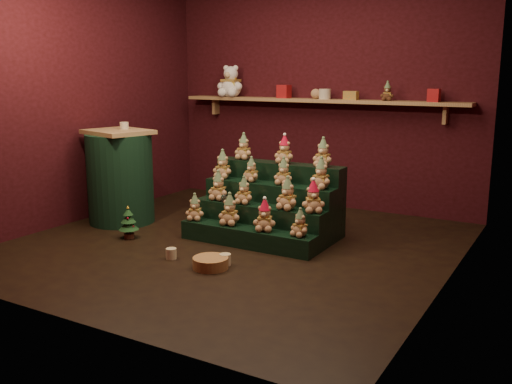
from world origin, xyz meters
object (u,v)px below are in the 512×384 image
Objects in this scene: mug_left at (171,254)px; brown_bear at (387,91)px; wicker_basket at (211,263)px; white_bear at (231,77)px; snow_globe_a at (224,198)px; mug_right at (225,260)px; riser_tier_front at (247,237)px; mini_christmas_tree at (129,222)px; snow_globe_c at (287,206)px; side_table at (120,177)px; snow_globe_b at (265,203)px.

brown_bear reaches higher than mug_left.
white_bear reaches higher than wicker_basket.
brown_bear reaches higher than wicker_basket.
mug_left is (-0.02, -0.82, -0.35)m from snow_globe_a.
snow_globe_a is 0.94m from mug_right.
mini_christmas_tree reaches higher than riser_tier_front.
mug_left is 0.45m from wicker_basket.
riser_tier_front reaches higher than wicker_basket.
wicker_basket is (0.42, -0.85, -0.35)m from snow_globe_a.
mini_christmas_tree is 2.60m from white_bear.
snow_globe_c is 0.93× the size of mug_left.
side_table reaches higher than snow_globe_a.
snow_globe_b reaches higher than mini_christmas_tree.
brown_bear reaches higher than riser_tier_front.
snow_globe_b is at bearing 86.29° from wicker_basket.
wicker_basket is at bearing -116.22° from mug_right.
riser_tier_front is 0.49m from snow_globe_c.
riser_tier_front is 1.37× the size of side_table.
brown_bear is (0.40, 1.65, 1.02)m from snow_globe_c.
snow_globe_b is 0.80m from mug_right.
snow_globe_c is 0.43× the size of brown_bear.
brown_bear is (0.74, 1.81, 1.33)m from riser_tier_front.
snow_globe_c reaches higher than mug_left.
snow_globe_b is 0.23m from snow_globe_c.
riser_tier_front is at bearing -56.00° from white_bear.
snow_globe_b is 0.24× the size of mini_christmas_tree.
snow_globe_c is at bearing -114.11° from brown_bear.
side_table is 2.06m from white_bear.
white_bear is (-1.33, 1.81, 1.48)m from riser_tier_front.
mug_left is 0.52m from mug_right.
mug_left is at bearing -71.44° from white_bear.
mug_right is at bearing -77.89° from riser_tier_front.
snow_globe_a is 0.48m from snow_globe_b.
snow_globe_a is 0.23× the size of mini_christmas_tree.
white_bear is at bearing 93.02° from side_table.
mug_left is 0.97× the size of mug_right.
snow_globe_a is 2.24m from white_bear.
mug_left is at bearing -131.66° from snow_globe_c.
riser_tier_front is 0.70m from wicker_basket.
snow_globe_c is 0.18× the size of white_bear.
white_bear is (-0.96, 1.65, 1.17)m from snow_globe_a.
snow_globe_a is at bearing 17.67° from side_table.
mug_right is (0.12, -0.56, -0.04)m from riser_tier_front.
mug_right is 2.81m from brown_bear.
snow_globe_b is at bearing -51.15° from white_bear.
side_table reaches higher than mug_left.
snow_globe_a is 0.38× the size of brown_bear.
mug_left is 0.19× the size of white_bear.
snow_globe_a is 0.16× the size of white_bear.
mug_left is at bearing -168.80° from mug_right.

